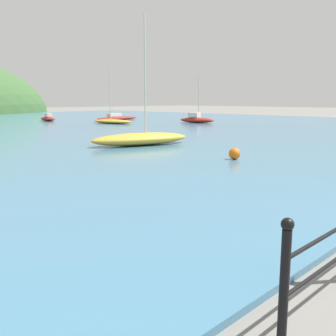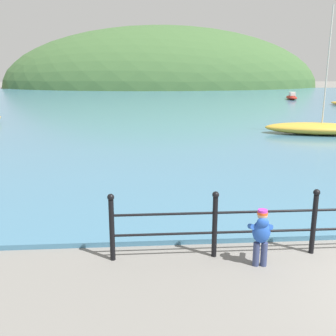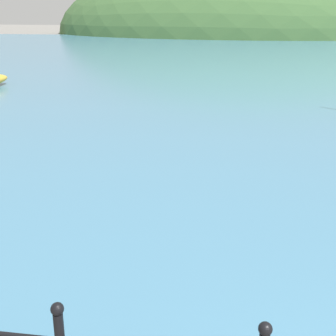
# 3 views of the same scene
# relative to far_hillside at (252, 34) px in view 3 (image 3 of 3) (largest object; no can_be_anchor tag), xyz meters

# --- Properties ---
(water) EXTENTS (80.00, 60.00, 0.10)m
(water) POSITION_rel_far_hillside_xyz_m (0.00, -36.78, 0.05)
(water) COLOR teal
(water) RESTS_ON ground
(far_hillside) EXTENTS (56.68, 31.17, 21.50)m
(far_hillside) POSITION_rel_far_hillside_xyz_m (0.00, 0.00, 0.00)
(far_hillside) COLOR #3D6033
(far_hillside) RESTS_ON ground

